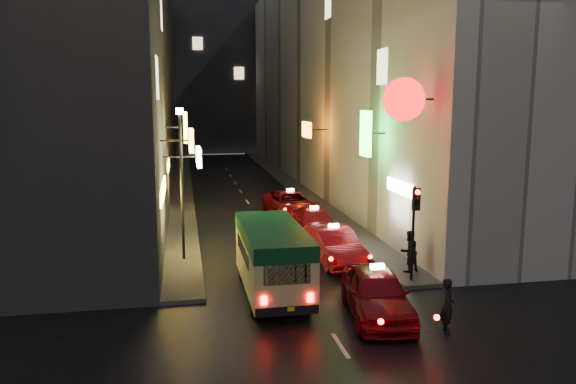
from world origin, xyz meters
TOP-DOWN VIEW (x-y plane):
  - building_left at (-8.00, 33.99)m, footprint 7.65×52.00m
  - building_right at (8.00, 33.99)m, footprint 7.93×52.00m
  - building_far at (0.00, 66.00)m, footprint 30.00×10.00m
  - sidewalk_left at (-4.25, 34.00)m, footprint 1.50×52.00m
  - sidewalk_right at (4.25, 34.00)m, footprint 1.50×52.00m
  - minibus at (-1.20, 8.38)m, footprint 1.99×5.66m
  - taxi_near at (1.68, 5.84)m, footprint 3.00×5.85m
  - taxi_second at (1.92, 11.84)m, footprint 2.62×5.55m
  - taxi_third at (2.22, 16.64)m, footprint 2.02×4.86m
  - taxi_far at (1.96, 21.58)m, footprint 2.68×5.45m
  - pedestrian_crossing at (3.30, 4.34)m, footprint 0.52×0.68m
  - pedestrian_sidewalk at (4.31, 9.61)m, footprint 0.78×0.60m
  - traffic_light at (4.00, 8.47)m, footprint 0.26×0.43m
  - lamp_post at (-4.20, 13.00)m, footprint 0.28×0.28m

SIDE VIEW (x-z plane):
  - sidewalk_left at x=-4.25m, z-range 0.00..0.15m
  - sidewalk_right at x=4.25m, z-range 0.00..0.15m
  - taxi_third at x=2.22m, z-range -0.08..1.63m
  - taxi_far at x=1.96m, z-range -0.08..1.76m
  - taxi_second at x=1.92m, z-range -0.08..1.80m
  - taxi_near at x=1.68m, z-range -0.08..1.87m
  - pedestrian_crossing at x=3.30m, z-range 0.00..1.83m
  - pedestrian_sidewalk at x=4.31m, z-range 0.15..1.98m
  - minibus at x=-1.20m, z-range 0.32..2.75m
  - traffic_light at x=4.00m, z-range 0.94..4.44m
  - lamp_post at x=-4.20m, z-range 0.61..6.84m
  - building_left at x=-8.00m, z-range 0.00..18.00m
  - building_right at x=8.00m, z-range 0.00..18.00m
  - building_far at x=0.00m, z-range 0.00..22.00m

